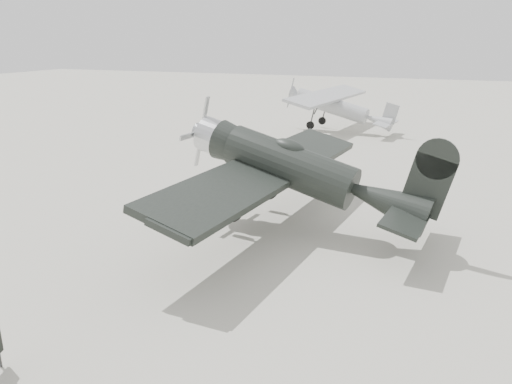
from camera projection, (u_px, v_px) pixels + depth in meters
ground at (265, 252)px, 17.24m from camera, size 160.00×160.00×0.00m
lowwing_monoplane at (302, 171)px, 18.53m from camera, size 9.89×13.83×4.45m
highwing_monoplane at (336, 104)px, 38.60m from camera, size 8.81×12.37×3.49m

